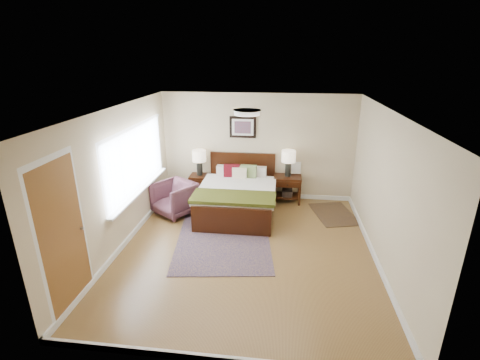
% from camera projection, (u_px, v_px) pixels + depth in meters
% --- Properties ---
extents(floor, '(5.00, 5.00, 0.00)m').
position_uv_depth(floor, '(246.00, 249.00, 6.29)').
color(floor, olive).
rests_on(floor, ground).
extents(back_wall, '(4.50, 0.04, 2.50)m').
position_uv_depth(back_wall, '(258.00, 147.00, 8.19)').
color(back_wall, '#C5B68E').
rests_on(back_wall, ground).
extents(front_wall, '(4.50, 0.04, 2.50)m').
position_uv_depth(front_wall, '(221.00, 272.00, 3.53)').
color(front_wall, '#C5B68E').
rests_on(front_wall, ground).
extents(left_wall, '(0.04, 5.00, 2.50)m').
position_uv_depth(left_wall, '(120.00, 179.00, 6.11)').
color(left_wall, '#C5B68E').
rests_on(left_wall, ground).
extents(right_wall, '(0.04, 5.00, 2.50)m').
position_uv_depth(right_wall, '(385.00, 191.00, 5.60)').
color(right_wall, '#C5B68E').
rests_on(right_wall, ground).
extents(ceiling, '(4.50, 5.00, 0.02)m').
position_uv_depth(ceiling, '(247.00, 110.00, 5.43)').
color(ceiling, white).
rests_on(ceiling, back_wall).
extents(window, '(0.11, 2.72, 1.32)m').
position_uv_depth(window, '(138.00, 161.00, 6.72)').
color(window, silver).
rests_on(window, left_wall).
extents(door, '(0.06, 1.00, 2.18)m').
position_uv_depth(door, '(63.00, 237.00, 4.54)').
color(door, silver).
rests_on(door, ground).
extents(ceil_fixture, '(0.44, 0.44, 0.08)m').
position_uv_depth(ceil_fixture, '(247.00, 112.00, 5.44)').
color(ceil_fixture, white).
rests_on(ceil_fixture, ceiling).
extents(bed, '(1.68, 2.02, 1.09)m').
position_uv_depth(bed, '(238.00, 191.00, 7.56)').
color(bed, black).
rests_on(bed, ground).
extents(wall_art, '(0.62, 0.05, 0.50)m').
position_uv_depth(wall_art, '(243.00, 127.00, 8.03)').
color(wall_art, black).
rests_on(wall_art, back_wall).
extents(nightstand_left, '(0.48, 0.43, 0.57)m').
position_uv_depth(nightstand_left, '(200.00, 180.00, 8.38)').
color(nightstand_left, black).
rests_on(nightstand_left, ground).
extents(nightstand_right, '(0.64, 0.48, 0.63)m').
position_uv_depth(nightstand_right, '(287.00, 186.00, 8.17)').
color(nightstand_right, black).
rests_on(nightstand_right, ground).
extents(lamp_left, '(0.32, 0.32, 0.61)m').
position_uv_depth(lamp_left, '(199.00, 158.00, 8.22)').
color(lamp_left, black).
rests_on(lamp_left, nightstand_left).
extents(lamp_right, '(0.32, 0.32, 0.61)m').
position_uv_depth(lamp_right, '(289.00, 159.00, 7.95)').
color(lamp_right, black).
rests_on(lamp_right, nightstand_right).
extents(armchair, '(1.08, 1.09, 0.72)m').
position_uv_depth(armchair, '(175.00, 198.00, 7.55)').
color(armchair, '#5A313D').
rests_on(armchair, ground).
extents(rug_persian, '(2.04, 2.65, 0.01)m').
position_uv_depth(rug_persian, '(224.00, 238.00, 6.64)').
color(rug_persian, '#0D0B3B').
rests_on(rug_persian, ground).
extents(rug_navy, '(1.07, 1.36, 0.01)m').
position_uv_depth(rug_navy, '(334.00, 214.00, 7.64)').
color(rug_navy, black).
rests_on(rug_navy, ground).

